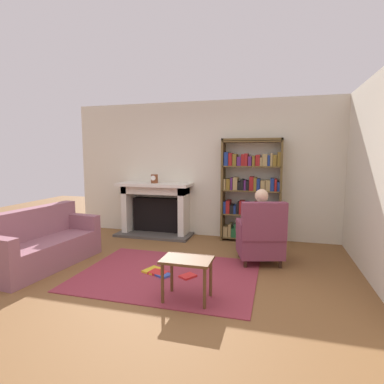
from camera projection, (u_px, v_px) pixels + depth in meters
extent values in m
plane|color=brown|center=(159.00, 284.00, 3.93)|extent=(14.00, 14.00, 0.00)
cube|color=beige|center=(205.00, 170.00, 6.21)|extent=(5.60, 0.10, 2.70)
cube|color=beige|center=(370.00, 176.00, 4.26)|extent=(0.10, 5.20, 2.70)
cube|color=maroon|center=(167.00, 275.00, 4.22)|extent=(2.40, 1.80, 0.01)
cube|color=#4C4742|center=(154.00, 234.00, 6.28)|extent=(1.54, 0.64, 0.05)
cube|color=black|center=(158.00, 214.00, 6.44)|extent=(1.02, 0.20, 0.70)
cube|color=silver|center=(129.00, 209.00, 6.47)|extent=(0.12, 0.44, 1.02)
cube|color=silver|center=(184.00, 212.00, 6.15)|extent=(0.12, 0.44, 1.02)
cube|color=silver|center=(155.00, 190.00, 6.26)|extent=(1.34, 0.44, 0.16)
cube|color=silver|center=(154.00, 185.00, 6.19)|extent=(1.50, 0.56, 0.06)
cylinder|color=brown|center=(154.00, 179.00, 6.15)|extent=(0.14, 0.14, 0.18)
cylinder|color=white|center=(153.00, 178.00, 6.09)|extent=(0.10, 0.01, 0.10)
cube|color=brown|center=(223.00, 190.00, 5.95)|extent=(0.04, 0.32, 1.95)
cube|color=brown|center=(281.00, 191.00, 5.66)|extent=(0.04, 0.32, 1.95)
cube|color=brown|center=(252.00, 140.00, 5.69)|extent=(1.12, 0.32, 0.04)
cube|color=brown|center=(250.00, 238.00, 5.91)|extent=(1.08, 0.32, 0.02)
cube|color=#997F4C|center=(226.00, 231.00, 6.01)|extent=(0.09, 0.26, 0.19)
cube|color=#997F4C|center=(230.00, 230.00, 5.99)|extent=(0.05, 0.26, 0.24)
cube|color=#1E592D|center=(233.00, 232.00, 5.98)|extent=(0.05, 0.26, 0.17)
cube|color=#1E592D|center=(236.00, 230.00, 5.96)|extent=(0.06, 0.26, 0.25)
cube|color=#4C1E59|center=(240.00, 232.00, 5.94)|extent=(0.07, 0.26, 0.17)
cube|color=#4C1E59|center=(244.00, 233.00, 5.92)|extent=(0.07, 0.26, 0.16)
cube|color=#997F4C|center=(248.00, 232.00, 5.90)|extent=(0.07, 0.26, 0.21)
cube|color=#997F4C|center=(251.00, 231.00, 5.88)|extent=(0.04, 0.26, 0.24)
cube|color=#4C1E59|center=(254.00, 233.00, 5.87)|extent=(0.07, 0.26, 0.19)
cube|color=black|center=(258.00, 233.00, 5.85)|extent=(0.05, 0.26, 0.20)
cube|color=brown|center=(262.00, 233.00, 5.83)|extent=(0.07, 0.26, 0.19)
cube|color=#4C1E59|center=(265.00, 232.00, 5.81)|extent=(0.05, 0.26, 0.24)
cube|color=brown|center=(269.00, 234.00, 5.80)|extent=(0.07, 0.26, 0.19)
cube|color=maroon|center=(274.00, 233.00, 5.77)|extent=(0.08, 0.26, 0.21)
cube|color=brown|center=(251.00, 214.00, 5.86)|extent=(1.08, 0.32, 0.02)
cube|color=navy|center=(225.00, 207.00, 5.96)|extent=(0.05, 0.26, 0.22)
cube|color=maroon|center=(229.00, 206.00, 5.94)|extent=(0.07, 0.26, 0.25)
cube|color=black|center=(232.00, 209.00, 5.93)|extent=(0.07, 0.26, 0.16)
cube|color=navy|center=(235.00, 209.00, 5.91)|extent=(0.04, 0.26, 0.16)
cube|color=black|center=(238.00, 208.00, 5.90)|extent=(0.04, 0.26, 0.22)
cube|color=maroon|center=(242.00, 207.00, 5.87)|extent=(0.09, 0.26, 0.25)
cube|color=navy|center=(247.00, 208.00, 5.85)|extent=(0.08, 0.26, 0.23)
cube|color=brown|center=(251.00, 210.00, 5.83)|extent=(0.08, 0.26, 0.16)
cube|color=maroon|center=(256.00, 208.00, 5.81)|extent=(0.07, 0.26, 0.24)
cube|color=#997F4C|center=(260.00, 209.00, 5.79)|extent=(0.06, 0.26, 0.18)
cube|color=maroon|center=(263.00, 209.00, 5.77)|extent=(0.04, 0.26, 0.21)
cube|color=black|center=(266.00, 209.00, 5.76)|extent=(0.06, 0.26, 0.22)
cube|color=#4C1E59|center=(270.00, 210.00, 5.74)|extent=(0.07, 0.26, 0.16)
cube|color=#1E592D|center=(274.00, 209.00, 5.72)|extent=(0.06, 0.26, 0.22)
cube|color=maroon|center=(277.00, 209.00, 5.70)|extent=(0.04, 0.26, 0.22)
cube|color=brown|center=(251.00, 191.00, 5.80)|extent=(1.08, 0.32, 0.02)
cube|color=#997F4C|center=(226.00, 184.00, 5.91)|extent=(0.04, 0.26, 0.20)
cube|color=brown|center=(229.00, 184.00, 5.89)|extent=(0.07, 0.26, 0.20)
cube|color=#4C1E59|center=(232.00, 183.00, 5.87)|extent=(0.04, 0.26, 0.23)
cube|color=#997F4C|center=(236.00, 183.00, 5.86)|extent=(0.08, 0.26, 0.24)
cube|color=black|center=(240.00, 185.00, 5.84)|extent=(0.05, 0.26, 0.16)
cube|color=black|center=(242.00, 184.00, 5.82)|extent=(0.05, 0.26, 0.20)
cube|color=#4C1E59|center=(245.00, 185.00, 5.81)|extent=(0.04, 0.26, 0.19)
cube|color=black|center=(248.00, 185.00, 5.80)|extent=(0.05, 0.26, 0.18)
cube|color=maroon|center=(252.00, 183.00, 5.77)|extent=(0.08, 0.26, 0.25)
cube|color=brown|center=(255.00, 184.00, 5.76)|extent=(0.05, 0.26, 0.24)
cube|color=navy|center=(259.00, 184.00, 5.74)|extent=(0.06, 0.26, 0.22)
cube|color=#997F4C|center=(263.00, 185.00, 5.72)|extent=(0.08, 0.26, 0.19)
cube|color=#997F4C|center=(268.00, 185.00, 5.70)|extent=(0.08, 0.26, 0.20)
cube|color=navy|center=(272.00, 184.00, 5.68)|extent=(0.07, 0.26, 0.23)
cube|color=maroon|center=(276.00, 185.00, 5.66)|extent=(0.04, 0.26, 0.22)
cube|color=navy|center=(279.00, 186.00, 5.65)|extent=(0.06, 0.26, 0.17)
cube|color=brown|center=(252.00, 166.00, 5.75)|extent=(1.08, 0.32, 0.02)
cube|color=navy|center=(227.00, 159.00, 5.85)|extent=(0.08, 0.26, 0.25)
cube|color=maroon|center=(231.00, 159.00, 5.83)|extent=(0.07, 0.26, 0.24)
cube|color=brown|center=(235.00, 160.00, 5.81)|extent=(0.07, 0.26, 0.22)
cube|color=#4C1E59|center=(240.00, 161.00, 5.79)|extent=(0.07, 0.26, 0.17)
cube|color=maroon|center=(243.00, 160.00, 5.77)|extent=(0.06, 0.26, 0.21)
cube|color=maroon|center=(246.00, 160.00, 5.75)|extent=(0.06, 0.26, 0.23)
cube|color=#4C1E59|center=(250.00, 161.00, 5.73)|extent=(0.06, 0.26, 0.17)
cube|color=brown|center=(254.00, 161.00, 5.72)|extent=(0.05, 0.26, 0.19)
cube|color=maroon|center=(258.00, 160.00, 5.70)|extent=(0.08, 0.26, 0.20)
cube|color=#997F4C|center=(261.00, 162.00, 5.68)|extent=(0.04, 0.26, 0.16)
cube|color=#997F4C|center=(265.00, 160.00, 5.66)|extent=(0.09, 0.26, 0.22)
cube|color=navy|center=(269.00, 161.00, 5.64)|extent=(0.04, 0.26, 0.20)
cube|color=#997F4C|center=(271.00, 160.00, 5.63)|extent=(0.04, 0.26, 0.23)
cube|color=brown|center=(275.00, 160.00, 5.61)|extent=(0.07, 0.26, 0.20)
cube|color=brown|center=(280.00, 159.00, 5.59)|extent=(0.08, 0.26, 0.25)
cube|color=brown|center=(252.00, 142.00, 5.69)|extent=(1.08, 0.32, 0.02)
cylinder|color=#331E14|center=(272.00, 253.00, 4.95)|extent=(0.05, 0.05, 0.12)
cylinder|color=#331E14|center=(240.00, 253.00, 4.95)|extent=(0.05, 0.05, 0.12)
cylinder|color=#331E14|center=(280.00, 264.00, 4.48)|extent=(0.05, 0.05, 0.12)
cylinder|color=#331E14|center=(245.00, 264.00, 4.48)|extent=(0.05, 0.05, 0.12)
cube|color=brown|center=(260.00, 245.00, 4.69)|extent=(0.78, 0.75, 0.30)
cube|color=brown|center=(264.00, 221.00, 4.40)|extent=(0.66, 0.33, 0.55)
cube|color=brown|center=(278.00, 229.00, 4.66)|extent=(0.26, 0.55, 0.22)
cube|color=brown|center=(242.00, 229.00, 4.66)|extent=(0.26, 0.55, 0.22)
cube|color=silver|center=(261.00, 220.00, 4.59)|extent=(0.36, 0.28, 0.50)
sphere|color=#D8AD8C|center=(262.00, 196.00, 4.55)|extent=(0.20, 0.20, 0.20)
cube|color=#191E3F|center=(263.00, 230.00, 4.82)|extent=(0.22, 0.42, 0.12)
cube|color=#191E3F|center=(253.00, 230.00, 4.82)|extent=(0.22, 0.42, 0.12)
cylinder|color=#191E3F|center=(260.00, 243.00, 5.04)|extent=(0.10, 0.10, 0.42)
cylinder|color=#191E3F|center=(250.00, 243.00, 5.04)|extent=(0.10, 0.10, 0.42)
cube|color=white|center=(256.00, 210.00, 4.91)|extent=(0.38, 0.20, 0.25)
cube|color=#905B67|center=(45.00, 253.00, 4.54)|extent=(0.86, 1.76, 0.40)
cube|color=#905B67|center=(30.00, 223.00, 4.58)|extent=(0.36, 1.71, 0.45)
cube|color=#905B67|center=(80.00, 221.00, 5.21)|extent=(0.71, 0.23, 0.24)
cube|color=brown|center=(187.00, 260.00, 3.43)|extent=(0.56, 0.39, 0.03)
cylinder|color=brown|center=(162.00, 284.00, 3.38)|extent=(0.04, 0.04, 0.46)
cylinder|color=brown|center=(205.00, 289.00, 3.25)|extent=(0.04, 0.04, 0.46)
cylinder|color=brown|center=(172.00, 273.00, 3.67)|extent=(0.04, 0.04, 0.46)
cylinder|color=brown|center=(211.00, 278.00, 3.54)|extent=(0.04, 0.04, 0.46)
cube|color=gold|center=(153.00, 270.00, 4.33)|extent=(0.27, 0.31, 0.03)
cube|color=red|center=(188.00, 276.00, 4.12)|extent=(0.24, 0.26, 0.03)
cube|color=red|center=(158.00, 273.00, 4.23)|extent=(0.28, 0.23, 0.03)
cube|color=#334CA5|center=(162.00, 275.00, 4.17)|extent=(0.28, 0.26, 0.03)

